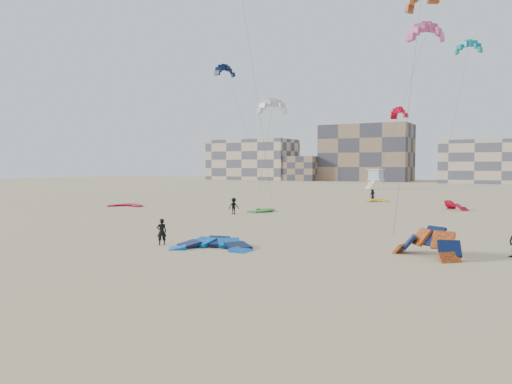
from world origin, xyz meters
The scene contains 21 objects.
ground centered at (0.00, 0.00, 0.00)m, with size 320.00×320.00×0.00m, color tan.
kite_ground_blue centered at (1.81, 0.55, 0.00)m, with size 4.48×4.62×1.03m, color #0076F0, non-canonical shape.
kite_ground_orange centered at (13.28, 4.00, 0.00)m, with size 3.86×2.95×2.52m, color #F2581D, non-canonical shape.
kite_ground_red centered at (-24.64, 20.76, 0.00)m, with size 3.79×4.02×0.44m, color #B20012, non-canonical shape.
kite_ground_green centered at (-7.33, 22.98, 0.00)m, with size 3.59×3.80×0.44m, color green, non-canonical shape.
kite_ground_red_far centered at (10.49, 35.18, 0.00)m, with size 3.06×2.78×1.66m, color #B20012, non-canonical shape.
kite_ground_yellow centered at (-0.41, 42.71, 0.00)m, with size 2.92×3.02×0.74m, color #FFA61A, non-canonical shape.
kitesurfer_main centered at (-1.65, 0.15, 0.81)m, with size 0.59×0.39×1.63m, color black.
kitesurfer_c centered at (-8.10, 18.76, 0.83)m, with size 1.07×0.61×1.65m, color black.
kitesurfer_e centered at (-1.90, 45.70, 0.79)m, with size 0.77×0.50×1.58m, color black.
kite_fly_orange centered at (8.51, 25.03, 20.16)m, with size 5.38×23.30×20.33m.
kite_fly_grey centered at (-10.63, 31.86, 12.07)m, with size 4.87×6.54×12.37m.
kite_fly_pink centered at (5.79, 41.87, 21.30)m, with size 11.61×9.35×21.82m.
kite_fly_navy centered at (-25.25, 43.60, 19.76)m, with size 8.84×4.57×20.00m.
kite_fly_teal_b centered at (8.55, 60.23, 22.93)m, with size 5.43×4.46×23.08m.
kite_fly_red centered at (-2.50, 62.93, 13.69)m, with size 5.45×7.83×14.01m.
lifeguard_tower_far centered at (-11.45, 80.54, 2.07)m, with size 3.38×5.96×4.19m.
condo_west_a centered at (-70.00, 130.00, 7.00)m, with size 30.00×15.00×14.00m, color #C2AD8E.
condo_west_b centered at (-30.00, 134.00, 9.00)m, with size 28.00×14.00×18.00m, color #866951.
condo_mid centered at (10.00, 130.00, 6.00)m, with size 32.00×16.00×12.00m, color #C2AD8E.
condo_fill_left centered at (-50.00, 128.00, 4.00)m, with size 12.00×10.00×8.00m, color #866951.
Camera 1 is at (18.34, -23.41, 4.85)m, focal length 35.00 mm.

